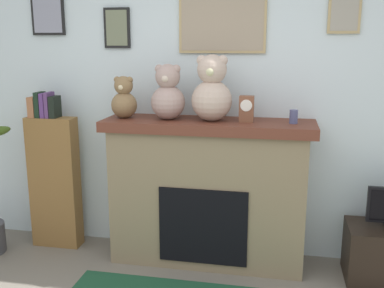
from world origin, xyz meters
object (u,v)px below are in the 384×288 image
candle_jar (294,117)px  bookshelf (54,177)px  fireplace (208,191)px  mantel_clock (246,109)px  teddy_bear_tan (212,91)px  teddy_bear_brown (124,99)px  teddy_bear_grey (168,95)px

candle_jar → bookshelf: bearing=178.7°
fireplace → mantel_clock: mantel_clock is taller
mantel_clock → teddy_bear_tan: (-0.27, 0.00, 0.13)m
teddy_bear_brown → teddy_bear_grey: (0.36, -0.00, 0.04)m
fireplace → mantel_clock: (0.30, -0.02, 0.68)m
mantel_clock → teddy_bear_brown: teddy_bear_brown is taller
candle_jar → teddy_bear_grey: 0.98m
fireplace → mantel_clock: size_ratio=8.27×
fireplace → teddy_bear_tan: size_ratio=3.26×
fireplace → teddy_bear_tan: 0.81m
teddy_bear_tan → teddy_bear_grey: bearing=180.0°
mantel_clock → teddy_bear_tan: size_ratio=0.39×
bookshelf → teddy_bear_brown: bearing=-3.8°
fireplace → mantel_clock: 0.74m
teddy_bear_brown → teddy_bear_tan: (0.71, -0.00, 0.08)m
fireplace → teddy_bear_tan: (0.03, -0.02, 0.81)m
candle_jar → teddy_bear_brown: teddy_bear_brown is taller
mantel_clock → candle_jar: bearing=0.2°
teddy_bear_brown → teddy_bear_tan: size_ratio=0.66×
bookshelf → fireplace: bearing=-1.1°
teddy_bear_tan → teddy_bear_brown: bearing=180.0°
mantel_clock → teddy_bear_tan: bearing=179.9°
teddy_bear_grey → bookshelf: bearing=177.5°
candle_jar → mantel_clock: (-0.35, -0.00, 0.05)m
bookshelf → teddy_bear_tan: (1.39, -0.05, 0.78)m
teddy_bear_brown → bookshelf: bearing=176.2°
fireplace → candle_jar: 0.91m
bookshelf → candle_jar: size_ratio=13.12×
fireplace → teddy_bear_grey: teddy_bear_grey is taller
bookshelf → teddy_bear_grey: bearing=-2.5°
candle_jar → teddy_bear_grey: size_ratio=0.24×
teddy_bear_brown → candle_jar: bearing=0.0°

